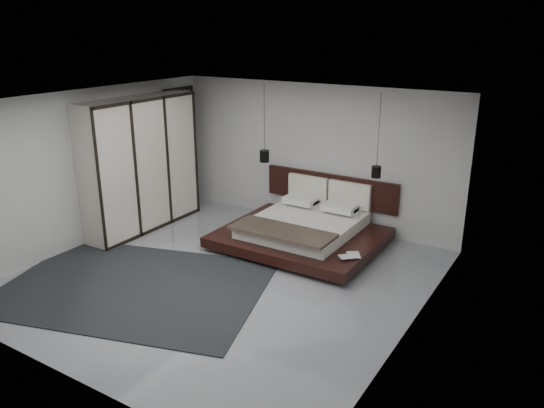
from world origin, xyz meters
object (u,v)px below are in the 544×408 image
Objects in this scene: lattice_screen at (181,148)px; pendant_right at (376,171)px; bed at (304,229)px; rug at (134,286)px; pendant_left at (264,156)px; wardrobe at (141,164)px.

pendant_right reaches higher than lattice_screen.
bed is 1.69m from pendant_right.
bed reaches higher than rug.
bed is 1.68m from pendant_left.
wardrobe is (-1.97, -1.37, -0.14)m from pendant_left.
lattice_screen is 1.49m from wardrobe.
pendant_right is 4.46m from rug.
pendant_left is 3.65m from rug.
rug is (-2.56, -3.36, -1.43)m from pendant_right.
pendant_left is 0.38× the size of rug.
pendant_right is 4.48m from wardrobe.
bed is at bearing -9.17° from lattice_screen.
pendant_right reaches higher than rug.
lattice_screen reaches higher than rug.
rug is at bearing -60.46° from lattice_screen.
wardrobe is at bearing 130.69° from rug.
wardrobe is at bearing -145.11° from pendant_left.
pendant_left is at bearing 180.00° from pendant_right.
pendant_left is at bearing -2.58° from lattice_screen.
wardrobe is (0.25, -1.47, -0.01)m from lattice_screen.
rug is at bearing -49.31° from wardrobe.
pendant_right is at bearing 17.81° from wardrobe.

